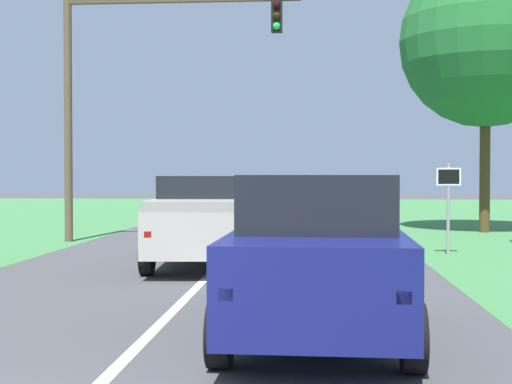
{
  "coord_description": "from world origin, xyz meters",
  "views": [
    {
      "loc": [
        2.03,
        -4.29,
        2.04
      ],
      "look_at": [
        0.7,
        13.43,
        1.59
      ],
      "focal_mm": 50.97,
      "sensor_mm": 36.0,
      "label": 1
    }
  ],
  "objects": [
    {
      "name": "pickup_truck_lead",
      "position": [
        -0.31,
        11.6,
        1.01
      ],
      "size": [
        2.49,
        5.44,
        1.99
      ],
      "color": "#B7B2A8",
      "rests_on": "ground_plane"
    },
    {
      "name": "red_suv_near",
      "position": [
        2.12,
        4.64,
        1.05
      ],
      "size": [
        2.32,
        4.49,
        2.03
      ],
      "color": "navy",
      "rests_on": "ground_plane"
    },
    {
      "name": "traffic_light",
      "position": [
        -3.42,
        16.99,
        5.1
      ],
      "size": [
        7.07,
        0.4,
        7.77
      ],
      "color": "brown",
      "rests_on": "ground_plane"
    },
    {
      "name": "ground_plane",
      "position": [
        0.0,
        9.02,
        0.0
      ],
      "size": [
        120.0,
        120.0,
        0.0
      ],
      "primitive_type": "plane",
      "color": "#424244"
    },
    {
      "name": "keep_moving_sign",
      "position": [
        5.48,
        14.15,
        1.49
      ],
      "size": [
        0.6,
        0.09,
        2.32
      ],
      "color": "gray",
      "rests_on": "ground_plane"
    },
    {
      "name": "oak_tree_right",
      "position": [
        8.09,
        21.47,
        6.61
      ],
      "size": [
        5.94,
        5.94,
        9.6
      ],
      "color": "#4C351E",
      "rests_on": "ground_plane"
    }
  ]
}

